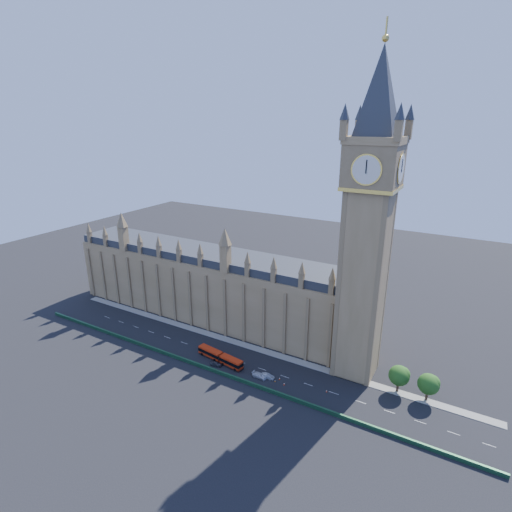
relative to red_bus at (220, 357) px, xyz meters
The scene contains 15 objects.
ground 4.08m from the red_bus, 53.41° to the left, with size 400.00×400.00×0.00m, color black.
palace_westminster 35.98m from the red_bus, 132.30° to the left, with size 120.00×20.00×28.00m.
elizabeth_tower 68.65m from the red_bus, 22.91° to the left, with size 20.59×20.59×105.00m.
bridge_parapet 6.47m from the red_bus, 69.49° to the right, with size 160.00×0.60×1.20m, color #1E4C2D.
kerb_north 12.80m from the red_bus, 79.86° to the left, with size 160.00×3.00×0.16m, color gray.
tree_east_near 56.16m from the red_bus, 13.52° to the left, with size 6.00×6.00×8.50m.
tree_east_far 63.95m from the red_bus, 11.84° to the left, with size 6.00×6.00×8.50m.
red_bus is the anchor object (origin of this frame).
car_grey 2.95m from the red_bus, 85.10° to the right, with size 1.52×3.77×1.28m, color #3E4046.
car_silver 17.92m from the red_bus, ahead, with size 1.52×4.36×1.44m, color #929499.
car_white 15.65m from the red_bus, ahead, with size 2.01×4.95×1.44m, color silver.
cone_a 23.98m from the red_bus, ahead, with size 0.51×0.51×0.74m.
cone_b 21.59m from the red_bus, ahead, with size 0.48×0.48×0.71m.
cone_c 36.34m from the red_bus, ahead, with size 0.49×0.49×0.65m.
cone_d 20.86m from the red_bus, ahead, with size 0.42×0.42×0.62m.
Camera 1 is at (64.45, -96.23, 76.11)m, focal length 28.00 mm.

